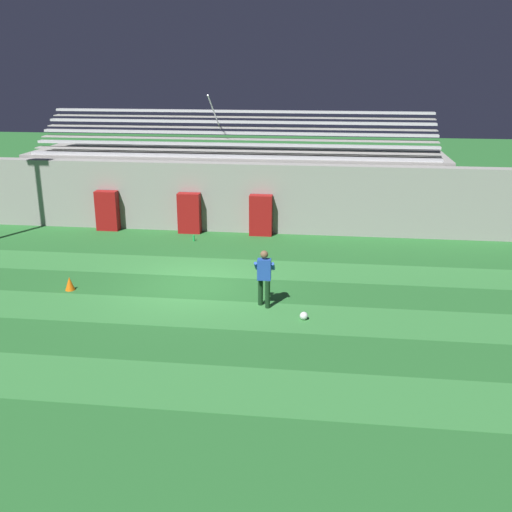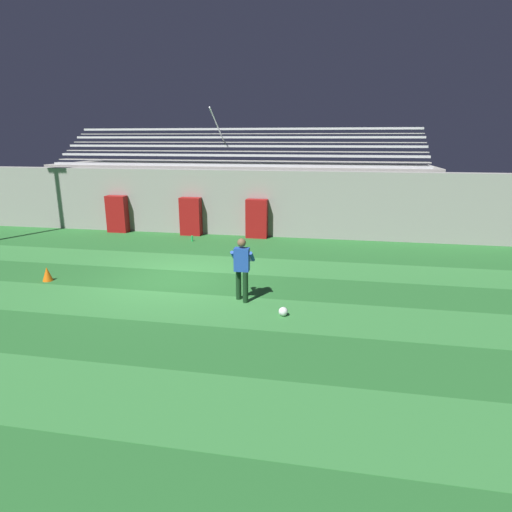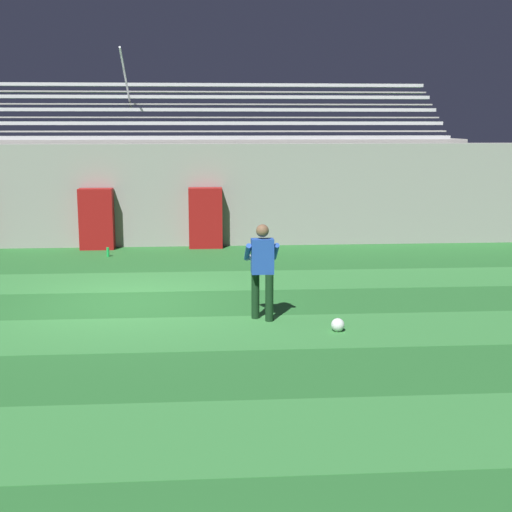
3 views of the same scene
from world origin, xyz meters
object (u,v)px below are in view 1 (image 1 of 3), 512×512
padding_pillar_gate_right (261,215)px  goalkeeper (264,275)px  padding_pillar_gate_left (189,213)px  soccer_ball (304,316)px  padding_pillar_far_left (107,211)px  traffic_cone (70,283)px  water_bottle (194,238)px

padding_pillar_gate_right → goalkeeper: 7.39m
padding_pillar_gate_left → soccer_ball: (5.05, -8.14, -0.71)m
soccer_ball → padding_pillar_far_left: bearing=136.2°
goalkeeper → traffic_cone: 6.11m
padding_pillar_far_left → water_bottle: bearing=-16.7°
water_bottle → padding_pillar_far_left: bearing=163.3°
padding_pillar_far_left → padding_pillar_gate_left: bearing=0.0°
soccer_ball → traffic_cone: size_ratio=0.52×
padding_pillar_gate_left → goalkeeper: 8.29m
padding_pillar_gate_left → goalkeeper: goalkeeper is taller
padding_pillar_gate_left → goalkeeper: bearing=-62.1°
padding_pillar_gate_right → water_bottle: 2.84m
soccer_ball → traffic_cone: traffic_cone is taller
padding_pillar_gate_right → goalkeeper: bearing=-82.6°
padding_pillar_gate_right → traffic_cone: (-5.09, -6.80, -0.61)m
traffic_cone → water_bottle: traffic_cone is taller
soccer_ball → water_bottle: 8.37m
padding_pillar_gate_right → padding_pillar_far_left: same height
padding_pillar_far_left → goalkeeper: size_ratio=0.98×
padding_pillar_gate_right → padding_pillar_far_left: 6.38m
traffic_cone → padding_pillar_gate_left: bearing=72.3°
padding_pillar_gate_left → traffic_cone: padding_pillar_gate_left is taller
padding_pillar_gate_right → padding_pillar_far_left: (-6.38, 0.00, 0.00)m
padding_pillar_gate_right → goalkeeper: size_ratio=0.98×
water_bottle → traffic_cone: bearing=-114.7°
water_bottle → padding_pillar_gate_right: bearing=24.9°
padding_pillar_far_left → traffic_cone: (1.29, -6.80, -0.61)m
padding_pillar_far_left → goalkeeper: 10.37m
goalkeeper → water_bottle: size_ratio=6.96×
padding_pillar_gate_left → traffic_cone: (-2.17, -6.80, -0.61)m
padding_pillar_gate_left → padding_pillar_far_left: bearing=180.0°
soccer_ball → water_bottle: size_ratio=0.92×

